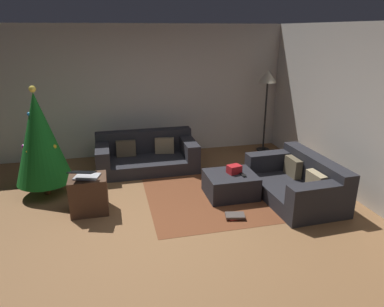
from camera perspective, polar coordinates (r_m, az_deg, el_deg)
The scene contains 14 objects.
ground_plane at distance 4.80m, azimuth -5.28°, elevation -11.94°, with size 6.40×6.40×0.00m, color brown.
rear_partition at distance 7.33m, azimuth -9.28°, elevation 9.81°, with size 6.40×0.12×2.60m, color beige.
corner_partition at distance 5.61m, azimuth 27.98°, elevation 4.87°, with size 0.12×6.40×2.60m, color beige.
couch_left at distance 6.73m, azimuth -7.40°, elevation -0.19°, with size 1.83×0.99×0.66m.
couch_right at distance 5.71m, azimuth 16.89°, elevation -4.50°, with size 1.02×1.62×0.65m.
ottoman at distance 5.61m, azimuth 6.22°, elevation -5.02°, with size 0.77×0.67×0.36m, color #26262B.
gift_box at distance 5.56m, azimuth 6.82°, elevation -2.53°, with size 0.20×0.16×0.13m, color red.
tv_remote at distance 5.50m, azimuth 8.20°, elevation -3.44°, with size 0.05×0.16×0.02m, color black.
christmas_tree at distance 5.84m, azimuth -23.38°, elevation 2.28°, with size 0.85×0.85×1.73m.
side_table at distance 5.28m, azimuth -16.30°, elevation -6.35°, with size 0.52×0.44×0.53m, color #4C3323.
laptop at distance 5.10m, azimuth -16.86°, elevation -3.33°, with size 0.43×0.48×0.18m.
book_stack at distance 5.04m, azimuth 7.02°, elevation -9.99°, with size 0.30×0.23×0.06m.
corner_lamp at distance 7.53m, azimuth 12.10°, elevation 11.08°, with size 0.36×0.36×1.71m.
area_rug at distance 5.69m, azimuth 6.16°, elevation -6.66°, with size 2.60×2.00×0.01m, color brown.
Camera 1 is at (-0.53, -4.07, 2.49)m, focal length 33.04 mm.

